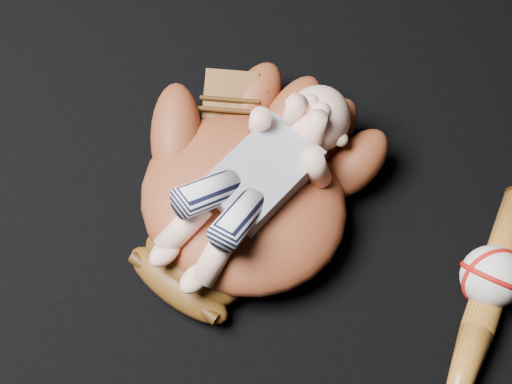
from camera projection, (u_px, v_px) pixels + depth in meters
baseball_glove at (243, 196)px, 1.07m from camera, size 0.43×0.47×0.13m
newborn_baby at (249, 184)px, 1.02m from camera, size 0.23×0.37×0.14m
baseball_bat at (471, 350)px, 1.02m from camera, size 0.08×0.49×0.05m
baseball at (492, 276)px, 1.05m from camera, size 0.11×0.11×0.08m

